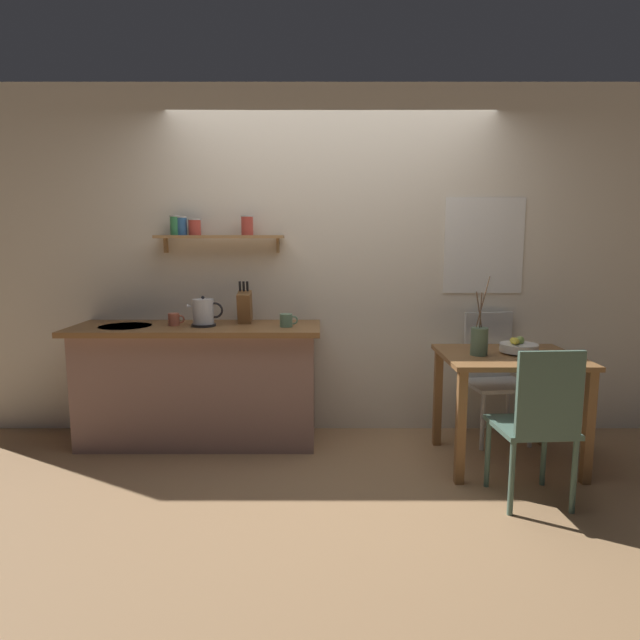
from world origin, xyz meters
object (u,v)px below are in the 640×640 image
fruit_bowl (521,347)px  electric_kettle (206,313)px  twig_vase (482,341)px  knife_block (247,307)px  dining_chair_far (495,370)px  dining_table (511,373)px  coffee_mug_by_sink (177,319)px  dining_chair_near (541,420)px  coffee_mug_spare (289,320)px

fruit_bowl → electric_kettle: electric_kettle is taller
twig_vase → knife_block: size_ratio=1.64×
dining_chair_far → twig_vase: (-0.27, -0.52, 0.33)m
fruit_bowl → electric_kettle: size_ratio=0.97×
electric_kettle → knife_block: size_ratio=0.81×
dining_table → coffee_mug_by_sink: 2.41m
dining_table → coffee_mug_by_sink: (-2.36, 0.38, 0.31)m
dining_chair_near → coffee_mug_spare: (-1.48, 0.94, 0.43)m
twig_vase → electric_kettle: size_ratio=2.03×
dining_chair_near → dining_chair_far: (0.10, 1.12, 0.01)m
coffee_mug_spare → dining_chair_near: bearing=-32.3°
dining_table → fruit_bowl: fruit_bowl is taller
dining_table → dining_chair_far: 0.52m
fruit_bowl → electric_kettle: 2.23m
twig_vase → coffee_mug_by_sink: size_ratio=4.34×
twig_vase → electric_kettle: 1.96m
dining_table → twig_vase: size_ratio=1.70×
dining_chair_near → electric_kettle: electric_kettle is taller
dining_table → coffee_mug_spare: size_ratio=6.77×
fruit_bowl → electric_kettle: bearing=171.8°
dining_chair_far → fruit_bowl: 0.54m
dining_chair_near → coffee_mug_by_sink: (-2.32, 1.00, 0.43)m
dining_chair_far → knife_block: 1.97m
dining_table → coffee_mug_spare: bearing=168.2°
dining_table → coffee_mug_by_sink: size_ratio=7.38×
dining_chair_far → fruit_bowl: (0.01, -0.47, 0.28)m
electric_kettle → coffee_mug_spare: 0.61m
dining_table → coffee_mug_spare: 1.59m
dining_chair_near → coffee_mug_by_sink: bearing=156.7°
dining_chair_near → dining_chair_far: dining_chair_far is taller
dining_chair_near → dining_chair_far: 1.12m
coffee_mug_by_sink → dining_chair_far: bearing=2.9°
knife_block → coffee_mug_by_sink: knife_block is taller
fruit_bowl → twig_vase: size_ratio=0.48×
fruit_bowl → coffee_mug_by_sink: coffee_mug_by_sink is taller
coffee_mug_spare → fruit_bowl: bearing=-10.2°
dining_chair_near → fruit_bowl: (0.11, 0.65, 0.29)m
electric_kettle → knife_block: 0.32m
twig_vase → coffee_mug_by_sink: bearing=169.4°
fruit_bowl → knife_block: 1.98m
knife_block → dining_table: bearing=-14.8°
fruit_bowl → dining_chair_near: bearing=-99.8°
electric_kettle → knife_block: bearing=26.1°
fruit_bowl → coffee_mug_spare: bearing=169.8°
fruit_bowl → twig_vase: 0.29m
dining_table → dining_chair_near: (-0.04, -0.62, -0.11)m
dining_table → electric_kettle: bearing=170.7°
dining_table → dining_chair_far: bearing=83.4°
dining_chair_near → fruit_bowl: size_ratio=3.71×
dining_chair_far → coffee_mug_spare: 1.64m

